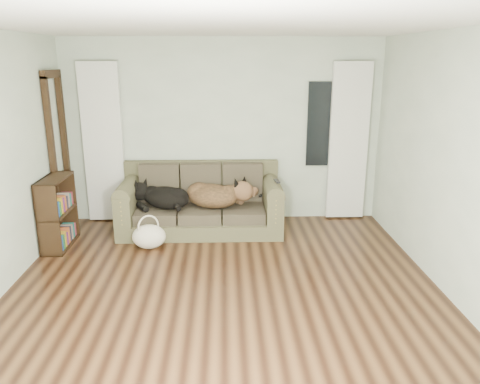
{
  "coord_description": "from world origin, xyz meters",
  "views": [
    {
      "loc": [
        0.02,
        -4.18,
        2.33
      ],
      "look_at": [
        0.21,
        1.6,
        0.65
      ],
      "focal_mm": 35.0,
      "sensor_mm": 36.0,
      "label": 1
    }
  ],
  "objects_px": {
    "sofa": "(201,199)",
    "tote_bag": "(149,236)",
    "dog_black_lab": "(163,198)",
    "bookshelf": "(57,209)",
    "dog_shepherd": "(215,197)"
  },
  "relations": [
    {
      "from": "sofa",
      "to": "tote_bag",
      "type": "relative_size",
      "value": 5.19
    },
    {
      "from": "dog_black_lab",
      "to": "tote_bag",
      "type": "xyz_separation_m",
      "value": [
        -0.12,
        -0.59,
        -0.32
      ]
    },
    {
      "from": "sofa",
      "to": "tote_bag",
      "type": "bearing_deg",
      "value": -134.94
    },
    {
      "from": "sofa",
      "to": "dog_shepherd",
      "type": "height_order",
      "value": "sofa"
    },
    {
      "from": "dog_black_lab",
      "to": "dog_shepherd",
      "type": "relative_size",
      "value": 0.89
    },
    {
      "from": "dog_black_lab",
      "to": "bookshelf",
      "type": "distance_m",
      "value": 1.35
    },
    {
      "from": "tote_bag",
      "to": "bookshelf",
      "type": "distance_m",
      "value": 1.2
    },
    {
      "from": "sofa",
      "to": "tote_bag",
      "type": "xyz_separation_m",
      "value": [
        -0.63,
        -0.63,
        -0.29
      ]
    },
    {
      "from": "dog_shepherd",
      "to": "sofa",
      "type": "bearing_deg",
      "value": 23.23
    },
    {
      "from": "dog_shepherd",
      "to": "bookshelf",
      "type": "xyz_separation_m",
      "value": [
        -1.98,
        -0.49,
        0.01
      ]
    },
    {
      "from": "sofa",
      "to": "bookshelf",
      "type": "bearing_deg",
      "value": -163.8
    },
    {
      "from": "dog_black_lab",
      "to": "bookshelf",
      "type": "xyz_separation_m",
      "value": [
        -1.26,
        -0.48,
        0.02
      ]
    },
    {
      "from": "tote_bag",
      "to": "sofa",
      "type": "bearing_deg",
      "value": 45.06
    },
    {
      "from": "tote_bag",
      "to": "dog_black_lab",
      "type": "bearing_deg",
      "value": 78.44
    },
    {
      "from": "dog_black_lab",
      "to": "tote_bag",
      "type": "height_order",
      "value": "dog_black_lab"
    }
  ]
}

